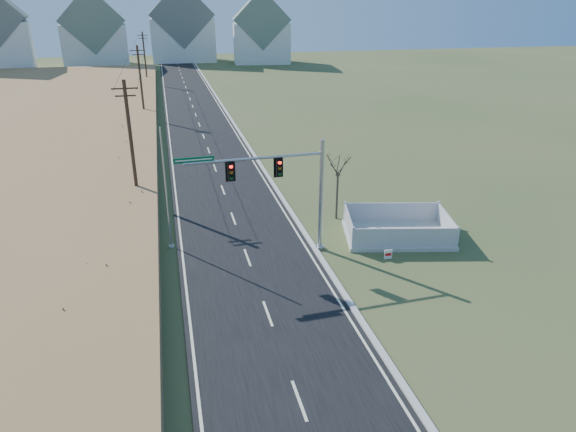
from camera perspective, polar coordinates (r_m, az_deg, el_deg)
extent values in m
plane|color=#3B4D25|center=(26.90, -3.12, -8.57)|extent=(260.00, 260.00, 0.00)
cube|color=black|center=(74.06, -10.45, 11.60)|extent=(8.00, 180.00, 0.06)
cube|color=#B2AFA8|center=(74.39, -7.20, 11.89)|extent=(0.30, 180.00, 0.18)
cylinder|color=#422D1E|center=(38.89, -17.02, 7.70)|extent=(0.26, 0.26, 9.00)
cube|color=#422D1E|center=(38.12, -17.70, 13.35)|extent=(1.80, 0.10, 0.10)
cube|color=#422D1E|center=(38.20, -17.61, 12.61)|extent=(1.40, 0.10, 0.10)
cylinder|color=#422D1E|center=(68.34, -16.02, 14.00)|extent=(0.26, 0.26, 9.00)
cube|color=#422D1E|center=(67.90, -16.39, 17.24)|extent=(1.80, 0.10, 0.10)
cube|color=#422D1E|center=(67.95, -16.34, 16.83)|extent=(1.40, 0.10, 0.10)
cylinder|color=#422D1E|center=(98.12, -15.62, 16.50)|extent=(0.26, 0.26, 9.00)
cube|color=#422D1E|center=(97.82, -15.87, 18.76)|extent=(1.80, 0.10, 0.10)
cube|color=#422D1E|center=(97.85, -15.84, 18.47)|extent=(1.40, 0.10, 0.10)
cube|color=silver|center=(131.72, -20.60, 17.35)|extent=(14.66, 10.95, 9.00)
cube|color=slate|center=(131.44, -20.94, 19.67)|extent=(14.93, 11.17, 14.26)
cube|color=silver|center=(135.06, -11.59, 18.59)|extent=(15.00, 10.00, 10.00)
cube|color=slate|center=(134.79, -11.80, 21.09)|extent=(15.27, 10.20, 15.27)
cube|color=silver|center=(129.22, -2.97, 18.60)|extent=(13.87, 10.31, 9.00)
cube|color=slate|center=(128.94, -3.02, 20.99)|extent=(14.12, 10.51, 13.24)
cylinder|color=#9EA0A5|center=(31.42, 3.53, -3.48)|extent=(0.58, 0.58, 0.19)
cylinder|color=#9EA0A5|center=(30.10, 3.68, 2.17)|extent=(0.25, 0.25, 6.81)
cylinder|color=#9EA0A5|center=(28.25, -3.69, 6.40)|extent=(7.78, 0.48, 0.16)
cube|color=black|center=(28.73, -1.00, 5.42)|extent=(0.35, 0.29, 1.05)
cube|color=black|center=(28.19, -6.38, 4.94)|extent=(0.35, 0.29, 1.05)
cube|color=#044F2C|center=(27.72, -10.43, 6.16)|extent=(2.14, 0.13, 0.29)
cube|color=#B7B5AD|center=(33.66, 12.00, -2.05)|extent=(7.40, 5.82, 0.25)
cube|color=#ABABB0|center=(31.50, 12.90, -2.40)|extent=(6.14, 1.46, 1.26)
cube|color=#ABABB0|center=(35.23, 11.40, 0.50)|extent=(6.14, 1.46, 1.26)
cube|color=#ABABB0|center=(32.80, 6.75, -0.92)|extent=(1.00, 4.10, 1.26)
cube|color=#ABABB0|center=(34.19, 17.24, -0.82)|extent=(1.00, 4.10, 1.26)
cube|color=white|center=(30.61, 11.07, -4.19)|extent=(0.48, 0.07, 0.59)
cube|color=red|center=(30.58, 11.09, -4.22)|extent=(0.38, 0.04, 0.17)
cylinder|color=#B7B5AD|center=(32.33, -12.82, -3.30)|extent=(0.34, 0.34, 0.15)
cylinder|color=#9EA0A5|center=(30.92, -13.41, 2.83)|extent=(0.09, 0.09, 7.50)
cylinder|color=#4C3F33|center=(35.29, 5.46, 2.17)|extent=(0.15, 0.15, 3.22)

